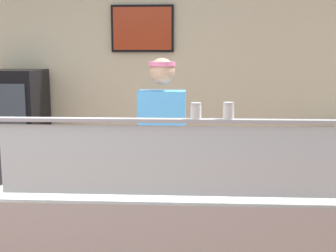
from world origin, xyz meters
name	(u,v)px	position (x,y,z in m)	size (l,w,h in m)	color
shop_rear_unit	(181,91)	(1.10, 2.79, 1.36)	(6.62, 0.13, 2.70)	beige
sneeze_guard	(170,151)	(1.11, 0.06, 1.25)	(2.04, 0.06, 0.48)	#B2B5BC
pizza_tray	(175,180)	(1.12, 0.45, 0.97)	(0.46, 0.46, 0.04)	#9EA0A8
pizza_server	(169,178)	(1.08, 0.43, 0.99)	(0.07, 0.28, 0.01)	#ADAFB7
parmesan_shaker	(196,112)	(1.25, 0.06, 1.47)	(0.06, 0.06, 0.09)	white
pepper_flake_shaker	(229,112)	(1.43, 0.06, 1.48)	(0.06, 0.06, 0.09)	white
worker_figure	(163,151)	(0.99, 1.15, 1.01)	(0.41, 0.50, 1.76)	#23232D
drink_fridge	(16,143)	(-0.73, 2.35, 0.81)	(0.61, 0.65, 1.62)	black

